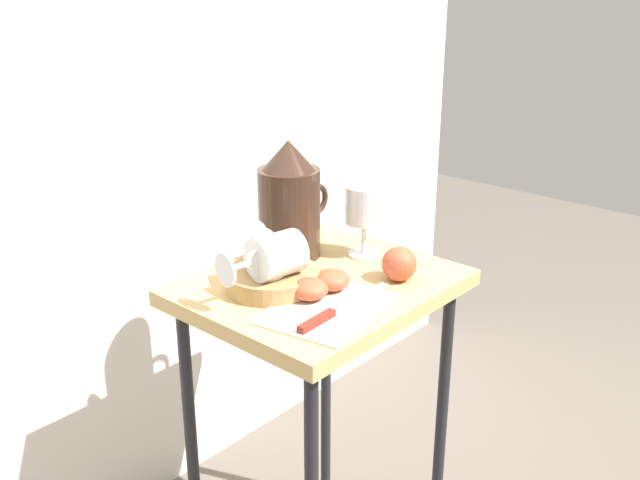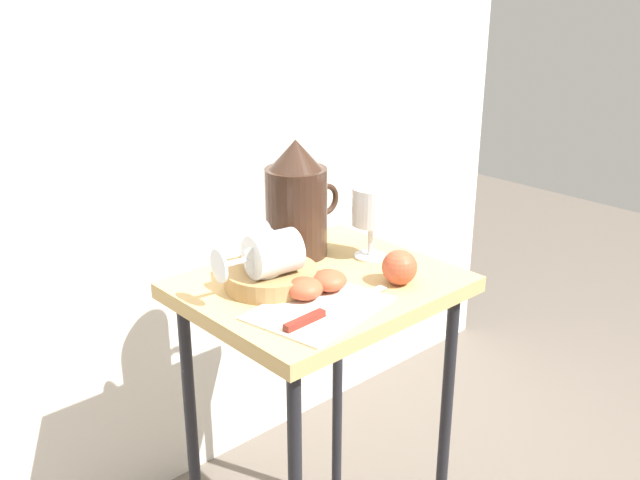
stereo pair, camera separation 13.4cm
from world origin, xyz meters
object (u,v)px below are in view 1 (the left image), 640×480
at_px(pitcher, 290,210).
at_px(wine_glass_tipped_near, 274,256).
at_px(wine_glass_tipped_far, 264,253).
at_px(knife, 332,313).
at_px(apple_half_right, 332,280).
at_px(basket_tray, 273,279).
at_px(wine_glass_upright, 364,209).
at_px(table, 320,325).
at_px(apple_whole, 399,264).
at_px(apple_half_left, 310,289).

height_order(pitcher, wine_glass_tipped_near, pitcher).
height_order(wine_glass_tipped_far, knife, wine_glass_tipped_far).
bearing_deg(knife, apple_half_right, 41.48).
xyz_separation_m(basket_tray, wine_glass_tipped_near, (-0.02, -0.02, 0.06)).
height_order(basket_tray, wine_glass_tipped_near, wine_glass_tipped_near).
relative_size(wine_glass_upright, wine_glass_tipped_far, 0.89).
distance_m(wine_glass_tipped_near, wine_glass_tipped_far, 0.03).
distance_m(basket_tray, knife, 0.16).
relative_size(table, wine_glass_upright, 4.98).
bearing_deg(wine_glass_upright, apple_whole, -113.02).
height_order(table, wine_glass_tipped_near, wine_glass_tipped_near).
distance_m(wine_glass_upright, apple_half_right, 0.20).
xyz_separation_m(pitcher, wine_glass_tipped_near, (-0.16, -0.11, -0.02)).
distance_m(apple_whole, knife, 0.20).
relative_size(pitcher, wine_glass_tipped_far, 1.44).
bearing_deg(basket_tray, table, -25.34).
bearing_deg(basket_tray, wine_glass_upright, -5.81).
xyz_separation_m(basket_tray, wine_glass_upright, (0.24, -0.02, 0.08)).
height_order(pitcher, apple_half_right, pitcher).
distance_m(wine_glass_upright, wine_glass_tipped_near, 0.25).
xyz_separation_m(wine_glass_upright, knife, (-0.25, -0.13, -0.09)).
xyz_separation_m(table, basket_tray, (-0.08, 0.04, 0.11)).
height_order(pitcher, apple_whole, pitcher).
xyz_separation_m(pitcher, apple_half_right, (-0.08, -0.18, -0.07)).
relative_size(basket_tray, wine_glass_tipped_far, 1.04).
distance_m(wine_glass_tipped_far, knife, 0.18).
bearing_deg(apple_half_right, wine_glass_tipped_near, 139.66).
distance_m(pitcher, wine_glass_upright, 0.15).
xyz_separation_m(wine_glass_tipped_near, apple_half_right, (0.08, -0.07, -0.05)).
bearing_deg(wine_glass_upright, table, -173.88).
bearing_deg(table, apple_half_right, -115.36).
height_order(apple_half_left, apple_half_right, same).
bearing_deg(pitcher, apple_half_right, -113.60).
bearing_deg(basket_tray, pitcher, 32.63).
relative_size(apple_whole, knife, 0.27).
bearing_deg(apple_half_left, knife, -107.76).
relative_size(apple_half_left, apple_half_right, 1.00).
bearing_deg(apple_half_left, wine_glass_upright, 15.09).
bearing_deg(basket_tray, wine_glass_tipped_far, 150.24).
height_order(pitcher, wine_glass_upright, pitcher).
bearing_deg(pitcher, knife, -122.28).
xyz_separation_m(wine_glass_upright, wine_glass_tipped_far, (-0.25, 0.03, -0.03)).
relative_size(basket_tray, apple_whole, 2.62).
bearing_deg(wine_glass_tipped_near, knife, -90.36).
bearing_deg(wine_glass_upright, pitcher, 130.24).
height_order(table, basket_tray, basket_tray).
height_order(table, apple_half_right, apple_half_right).
relative_size(pitcher, knife, 0.98).
distance_m(table, wine_glass_upright, 0.25).
distance_m(wine_glass_upright, apple_whole, 0.15).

